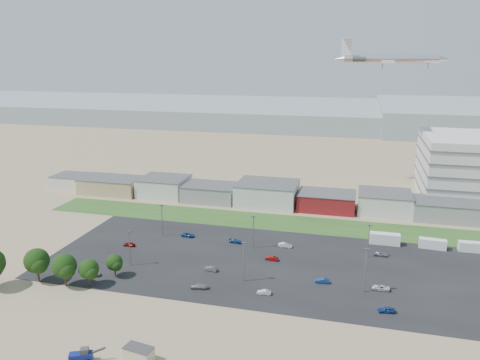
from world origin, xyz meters
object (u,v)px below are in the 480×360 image
(parked_car_0, at_px, (381,288))
(parked_car_5, at_px, (129,244))
(telehandler, at_px, (81,355))
(box_trailer_a, at_px, (385,239))
(parked_car_2, at_px, (387,310))
(parked_car_4, at_px, (211,269))
(parked_car_7, at_px, (272,258))
(parked_car_13, at_px, (264,292))
(parked_car_1, at_px, (322,281))
(parked_car_8, at_px, (381,254))
(parked_car_3, at_px, (199,286))
(parked_car_10, at_px, (94,274))
(portable_shed, at_px, (139,354))
(parked_car_9, at_px, (188,235))
(parked_car_6, at_px, (236,241))
(airliner, at_px, (391,59))
(parked_car_11, at_px, (285,245))

(parked_car_0, height_order, parked_car_5, parked_car_5)
(telehandler, height_order, box_trailer_a, box_trailer_a)
(parked_car_2, distance_m, parked_car_4, 44.13)
(parked_car_0, distance_m, parked_car_7, 29.79)
(parked_car_13, bearing_deg, box_trailer_a, 137.51)
(parked_car_1, distance_m, parked_car_8, 24.75)
(parked_car_7, relative_size, parked_car_13, 1.08)
(parked_car_3, bearing_deg, parked_car_4, 173.83)
(parked_car_3, height_order, parked_car_10, parked_car_3)
(portable_shed, xyz_separation_m, parked_car_1, (29.61, 38.80, -0.77))
(parked_car_1, relative_size, parked_car_7, 1.01)
(parked_car_0, bearing_deg, parked_car_9, -109.63)
(parked_car_9, bearing_deg, parked_car_10, 161.11)
(parked_car_5, height_order, parked_car_9, parked_car_5)
(box_trailer_a, height_order, parked_car_4, box_trailer_a)
(parked_car_1, height_order, parked_car_13, parked_car_1)
(parked_car_1, relative_size, parked_car_3, 0.88)
(parked_car_1, xyz_separation_m, parked_car_13, (-12.59, -9.11, -0.05))
(parked_car_2, height_order, parked_car_13, parked_car_2)
(parked_car_0, xyz_separation_m, parked_car_5, (-70.22, 9.29, 0.03))
(parked_car_6, xyz_separation_m, parked_car_8, (41.32, 0.90, 0.08))
(parked_car_0, bearing_deg, parked_car_7, -109.13)
(telehandler, distance_m, parked_car_13, 42.39)
(box_trailer_a, relative_size, parked_car_9, 2.10)
(box_trailer_a, bearing_deg, parked_car_5, -164.34)
(parked_car_6, bearing_deg, parked_car_3, -177.35)
(parked_car_5, bearing_deg, box_trailer_a, 108.32)
(parked_car_1, height_order, parked_car_4, parked_car_4)
(parked_car_2, distance_m, parked_car_13, 27.24)
(telehandler, xyz_separation_m, parked_car_5, (-16.92, 50.94, -0.75))
(parked_car_1, bearing_deg, parked_car_10, -84.03)
(parked_car_7, xyz_separation_m, parked_car_8, (28.70, 10.34, 0.06))
(parked_car_5, bearing_deg, airliner, 142.54)
(box_trailer_a, relative_size, parked_car_13, 2.63)
(parked_car_6, relative_size, parked_car_13, 1.19)
(box_trailer_a, distance_m, parked_car_9, 58.83)
(parked_car_0, distance_m, parked_car_6, 45.08)
(parked_car_13, bearing_deg, parked_car_1, 119.62)
(parked_car_11, bearing_deg, parked_car_5, 100.80)
(parked_car_4, xyz_separation_m, parked_car_5, (-28.10, 9.60, 0.01))
(parked_car_2, bearing_deg, parked_car_10, -97.55)
(parked_car_9, bearing_deg, parked_car_6, -88.93)
(parked_car_4, bearing_deg, parked_car_6, -176.42)
(telehandler, relative_size, airliner, 0.15)
(parked_car_5, xyz_separation_m, parked_car_11, (44.26, 10.50, 0.05))
(parked_car_9, bearing_deg, parked_car_1, -110.55)
(box_trailer_a, distance_m, parked_car_7, 35.89)
(portable_shed, bearing_deg, parked_car_3, 96.51)
(parked_car_0, xyz_separation_m, parked_car_4, (-42.12, -0.31, 0.02))
(parked_car_3, bearing_deg, parked_car_10, -96.76)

